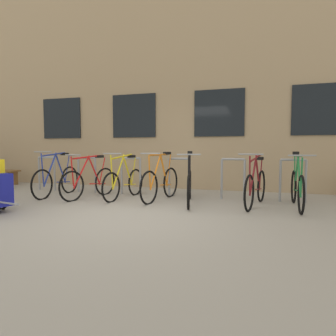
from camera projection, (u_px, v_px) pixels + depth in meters
name	position (u px, v px, depth m)	size (l,w,h in m)	color
ground_plane	(127.00, 214.00, 4.74)	(42.00, 42.00, 0.00)	#9E998E
storefront_building	(196.00, 93.00, 10.68)	(28.00, 6.49, 6.44)	tan
bike_rack	(154.00, 173.00, 6.56)	(6.53, 0.05, 0.90)	gray
bicycle_orange	(161.00, 182.00, 6.01)	(0.48, 1.65, 1.05)	black
bicycle_black	(189.00, 185.00, 5.68)	(0.48, 1.72, 1.07)	black
bicycle_yellow	(124.00, 182.00, 6.23)	(0.44, 1.64, 1.04)	black
bicycle_blue	(57.00, 180.00, 6.57)	(0.44, 1.68, 1.07)	black
bicycle_green	(297.00, 187.00, 5.25)	(0.44, 1.75, 1.07)	black
bicycle_maroon	(256.00, 186.00, 5.41)	(0.55, 1.69, 1.04)	black
bicycle_red	(90.00, 181.00, 6.30)	(0.55, 1.63, 1.01)	black
backpack	(0.00, 181.00, 7.64)	(0.28, 0.20, 0.44)	black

